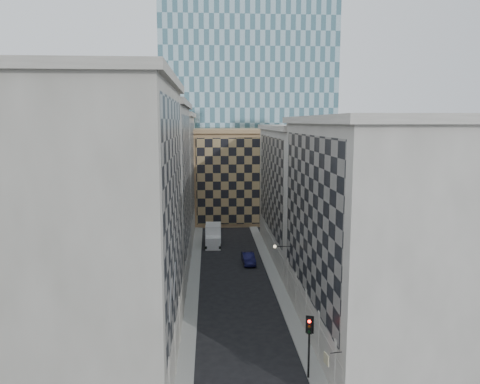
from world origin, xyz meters
name	(u,v)px	position (x,y,z in m)	size (l,w,h in m)	color
sidewalk_west	(194,282)	(-5.25, 30.00, 0.07)	(1.50, 100.00, 0.15)	#989993
sidewalk_east	(276,280)	(5.25, 30.00, 0.07)	(1.50, 100.00, 0.15)	#989993
bldg_left_a	(115,225)	(-10.88, 11.00, 11.82)	(10.80, 22.80, 23.70)	gray
bldg_left_b	(149,191)	(-10.88, 33.00, 11.32)	(10.80, 22.80, 22.70)	gray
bldg_left_c	(165,176)	(-10.88, 55.00, 10.83)	(10.80, 22.80, 21.70)	gray
bldg_right_a	(359,228)	(10.88, 15.00, 10.32)	(10.80, 26.80, 20.70)	#ACA99E
bldg_right_b	(302,191)	(10.89, 42.00, 9.85)	(10.80, 28.80, 19.70)	#ACA99E
tan_block	(234,175)	(2.00, 67.90, 9.44)	(16.80, 14.80, 18.80)	#A88259
church_tower	(222,92)	(0.00, 82.00, 26.95)	(7.20, 7.20, 51.50)	#302A25
flagpoles_left	(172,290)	(-5.90, 6.00, 8.00)	(0.10, 6.33, 2.33)	gray
bracket_lamp	(276,246)	(4.38, 24.00, 6.20)	(1.98, 0.36, 0.36)	black
traffic_light	(309,334)	(4.55, 6.97, 3.75)	(0.61, 0.61, 5.03)	black
box_truck	(213,236)	(-2.58, 48.19, 1.47)	(2.68, 6.24, 3.39)	white
dark_car	(248,258)	(2.35, 37.60, 0.79)	(1.67, 4.78, 1.57)	#0F0F37
shop_sign	(327,358)	(4.95, 3.00, 3.83)	(1.24, 0.79, 0.87)	black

